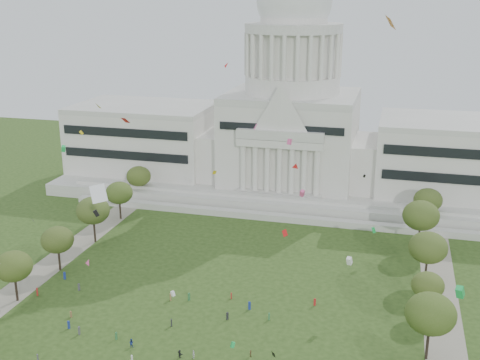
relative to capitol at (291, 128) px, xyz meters
name	(u,v)px	position (x,y,z in m)	size (l,w,h in m)	color
capitol	(291,128)	(0.00, 0.00, 0.00)	(160.00, 64.50, 91.30)	#BBB8B0
path_left	(38,275)	(-48.00, -83.59, -22.28)	(8.00, 160.00, 0.04)	gray
path_right	(443,328)	(48.00, -83.59, -22.28)	(8.00, 160.00, 0.04)	gray
row_tree_l_2	(13,266)	(-45.04, -96.29, -13.79)	(8.42, 8.42, 11.97)	black
row_tree_r_2	(431,314)	(44.17, -96.15, -12.64)	(9.55, 9.55, 13.58)	black
row_tree_l_3	(57,240)	(-44.09, -79.67, -14.09)	(8.12, 8.12, 11.55)	black
row_tree_r_3	(428,285)	(44.40, -79.10, -15.21)	(7.01, 7.01, 9.98)	black
row_tree_l_4	(93,211)	(-44.08, -61.17, -12.90)	(9.29, 9.29, 13.21)	black
row_tree_r_4	(428,248)	(44.76, -63.55, -13.01)	(9.19, 9.19, 13.06)	black
row_tree_l_5	(119,193)	(-45.22, -42.58, -13.88)	(8.33, 8.33, 11.85)	black
row_tree_r_5	(421,216)	(43.49, -43.40, -12.37)	(9.82, 9.82, 13.96)	black
row_tree_l_6	(139,176)	(-46.87, -24.45, -14.02)	(8.19, 8.19, 11.64)	black
row_tree_r_6	(428,200)	(45.96, -25.46, -13.79)	(8.42, 8.42, 11.97)	black
person_4	(194,354)	(1.12, -107.34, -21.45)	(0.99, 0.54, 1.69)	silver
person_5	(180,354)	(-1.49, -107.93, -21.47)	(1.52, 0.60, 1.64)	#26262B
person_8	(131,343)	(-12.03, -106.90, -21.42)	(0.85, 0.53, 1.75)	navy
person_10	(251,353)	(11.56, -104.07, -21.58)	(0.84, 0.46, 1.43)	olive
distant_crowd	(139,322)	(-13.78, -99.35, -21.42)	(63.19, 36.37, 1.95)	olive
kite_swarm	(205,236)	(2.70, -104.04, 1.70)	(89.45, 99.49, 60.64)	black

